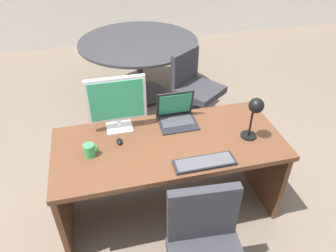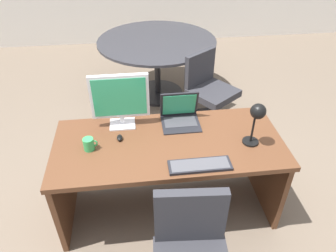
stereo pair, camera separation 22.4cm
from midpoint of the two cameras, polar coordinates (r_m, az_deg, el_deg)
ground at (r=4.02m, az=-0.93°, el=2.27°), size 12.00×12.00×0.00m
desk at (r=2.55m, az=2.51°, el=-5.86°), size 1.72×0.77×0.74m
monitor at (r=2.43m, az=-6.00°, el=4.87°), size 0.44×0.16×0.44m
laptop at (r=2.57m, az=4.63°, el=2.32°), size 0.30×0.27×0.25m
keyboard at (r=2.20m, az=8.66°, el=-7.08°), size 0.43×0.14×0.02m
mouse at (r=2.41m, az=-6.04°, el=-2.20°), size 0.04×0.07×0.03m
desk_lamp at (r=2.32m, az=18.31°, el=1.55°), size 0.12×0.14×0.35m
coffee_mug at (r=2.33m, az=-11.31°, el=-3.30°), size 0.10×0.08×0.09m
meeting_table at (r=4.15m, az=-0.38°, el=12.79°), size 1.48×1.48×0.78m
meeting_chair_near at (r=3.73m, az=9.06°, el=5.19°), size 0.64×0.65×0.84m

